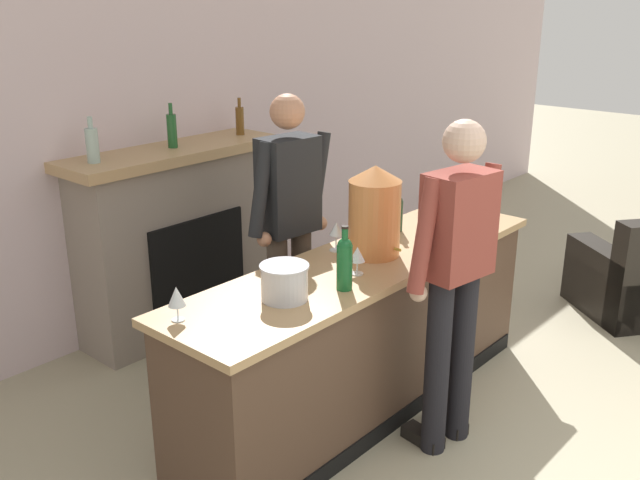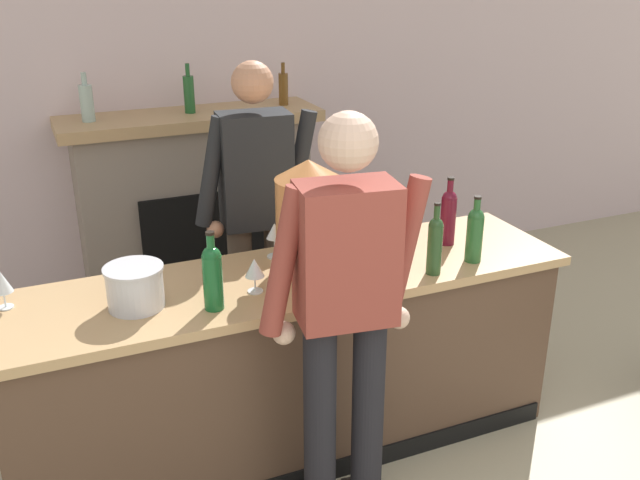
# 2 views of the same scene
# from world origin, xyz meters

# --- Properties ---
(wall_back_panel) EXTENTS (12.00, 0.07, 2.75)m
(wall_back_panel) POSITION_xyz_m (0.00, 4.10, 1.38)
(wall_back_panel) COLOR beige
(wall_back_panel) RESTS_ON ground_plane
(bar_counter) EXTENTS (2.61, 0.67, 0.93)m
(bar_counter) POSITION_xyz_m (-0.09, 2.17, 0.47)
(bar_counter) COLOR #4F392A
(bar_counter) RESTS_ON ground_plane
(fireplace_stone) EXTENTS (1.62, 0.52, 1.64)m
(fireplace_stone) POSITION_xyz_m (-0.12, 3.84, 0.68)
(fireplace_stone) COLOR gray
(fireplace_stone) RESTS_ON ground_plane
(person_customer) EXTENTS (0.65, 0.34, 1.78)m
(person_customer) POSITION_xyz_m (-0.09, 1.60, 0.99)
(person_customer) COLOR black
(person_customer) RESTS_ON ground_plane
(person_bartender) EXTENTS (0.66, 0.33, 1.78)m
(person_bartender) POSITION_xyz_m (-0.03, 2.82, 0.99)
(person_bartender) COLOR brown
(person_bartender) RESTS_ON ground_plane
(copper_dispenser) EXTENTS (0.30, 0.34, 0.52)m
(copper_dispenser) POSITION_xyz_m (0.01, 2.19, 1.19)
(copper_dispenser) COLOR #C97C42
(copper_dispenser) RESTS_ON bar_counter
(ice_bucket_steel) EXTENTS (0.24, 0.24, 0.18)m
(ice_bucket_steel) POSITION_xyz_m (-0.77, 2.14, 1.02)
(ice_bucket_steel) COLOR silver
(ice_bucket_steel) RESTS_ON bar_counter
(wine_bottle_cabernet_heavy) EXTENTS (0.07, 0.07, 0.34)m
(wine_bottle_cabernet_heavy) POSITION_xyz_m (0.51, 1.94, 1.07)
(wine_bottle_cabernet_heavy) COLOR #254622
(wine_bottle_cabernet_heavy) RESTS_ON bar_counter
(wine_bottle_rose_blush) EXTENTS (0.08, 0.08, 0.34)m
(wine_bottle_rose_blush) POSITION_xyz_m (0.76, 2.21, 1.08)
(wine_bottle_rose_blush) COLOR #5C1123
(wine_bottle_rose_blush) RESTS_ON bar_counter
(wine_bottle_port_short) EXTENTS (0.08, 0.08, 0.33)m
(wine_bottle_port_short) POSITION_xyz_m (-0.49, 2.00, 1.08)
(wine_bottle_port_short) COLOR #165928
(wine_bottle_port_short) RESTS_ON bar_counter
(wine_bottle_merlot_tall) EXTENTS (0.07, 0.07, 0.28)m
(wine_bottle_merlot_tall) POSITION_xyz_m (0.45, 2.34, 1.05)
(wine_bottle_merlot_tall) COLOR #1E3A25
(wine_bottle_merlot_tall) RESTS_ON bar_counter
(wine_bottle_burgundy_dark) EXTENTS (0.08, 0.08, 0.32)m
(wine_bottle_burgundy_dark) POSITION_xyz_m (0.75, 1.98, 1.07)
(wine_bottle_burgundy_dark) COLOR #245629
(wine_bottle_burgundy_dark) RESTS_ON bar_counter
(wine_glass_back_row) EXTENTS (0.08, 0.08, 0.15)m
(wine_glass_back_row) POSITION_xyz_m (-0.29, 2.07, 1.03)
(wine_glass_back_row) COLOR silver
(wine_glass_back_row) RESTS_ON bar_counter
(wine_glass_by_dispenser) EXTENTS (0.08, 0.08, 0.17)m
(wine_glass_by_dispenser) POSITION_xyz_m (-1.26, 2.34, 1.04)
(wine_glass_by_dispenser) COLOR silver
(wine_glass_by_dispenser) RESTS_ON bar_counter
(wine_glass_front_right) EXTENTS (0.08, 0.08, 0.17)m
(wine_glass_front_right) POSITION_xyz_m (-0.08, 2.39, 1.05)
(wine_glass_front_right) COLOR silver
(wine_glass_front_right) RESTS_ON bar_counter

